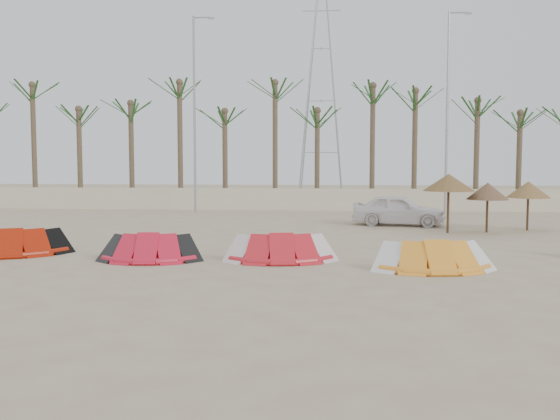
# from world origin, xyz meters

# --- Properties ---
(ground) EXTENTS (120.00, 120.00, 0.00)m
(ground) POSITION_xyz_m (0.00, 0.00, 0.00)
(ground) COLOR #BCAA90
(ground) RESTS_ON ground
(boundary_wall) EXTENTS (60.00, 0.30, 1.30)m
(boundary_wall) POSITION_xyz_m (0.00, 22.00, 0.65)
(boundary_wall) COLOR beige
(boundary_wall) RESTS_ON ground
(palm_line) EXTENTS (52.00, 4.00, 7.70)m
(palm_line) POSITION_xyz_m (0.67, 23.50, 6.44)
(palm_line) COLOR brown
(palm_line) RESTS_ON ground
(lamp_b) EXTENTS (1.25, 0.14, 11.00)m
(lamp_b) POSITION_xyz_m (-5.96, 20.00, 5.77)
(lamp_b) COLOR #A5A8AD
(lamp_b) RESTS_ON ground
(lamp_c) EXTENTS (1.25, 0.14, 11.00)m
(lamp_c) POSITION_xyz_m (8.04, 20.00, 5.77)
(lamp_c) COLOR #A5A8AD
(lamp_c) RESTS_ON ground
(pylon) EXTENTS (3.00, 3.00, 14.00)m
(pylon) POSITION_xyz_m (1.00, 28.00, 0.00)
(pylon) COLOR #A5A8AD
(pylon) RESTS_ON ground
(kite_red_left) EXTENTS (3.93, 2.67, 0.90)m
(kite_red_left) POSITION_xyz_m (-8.33, 4.07, 0.42)
(kite_red_left) COLOR #A31A05
(kite_red_left) RESTS_ON ground
(kite_red_mid) EXTENTS (3.05, 1.73, 0.90)m
(kite_red_mid) POSITION_xyz_m (-3.61, 3.20, 0.42)
(kite_red_mid) COLOR red
(kite_red_mid) RESTS_ON ground
(kite_red_right) EXTENTS (3.35, 1.91, 0.90)m
(kite_red_right) POSITION_xyz_m (0.26, 3.50, 0.42)
(kite_red_right) COLOR red
(kite_red_right) RESTS_ON ground
(kite_orange) EXTENTS (3.36, 1.91, 0.90)m
(kite_orange) POSITION_xyz_m (4.51, 2.29, 0.42)
(kite_orange) COLOR #FF9C28
(kite_orange) RESTS_ON ground
(parasol_left) EXTENTS (2.11, 2.11, 2.43)m
(parasol_left) POSITION_xyz_m (6.50, 10.97, 2.07)
(parasol_left) COLOR #4C331E
(parasol_left) RESTS_ON ground
(parasol_mid) EXTENTS (1.74, 1.74, 2.06)m
(parasol_mid) POSITION_xyz_m (8.14, 11.30, 1.71)
(parasol_mid) COLOR #4C331E
(parasol_mid) RESTS_ON ground
(parasol_right) EXTENTS (1.81, 1.81, 2.09)m
(parasol_right) POSITION_xyz_m (10.06, 12.23, 1.73)
(parasol_right) COLOR #4C331E
(parasol_right) RESTS_ON ground
(car) EXTENTS (4.42, 2.50, 1.42)m
(car) POSITION_xyz_m (4.81, 13.82, 0.71)
(car) COLOR white
(car) RESTS_ON ground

